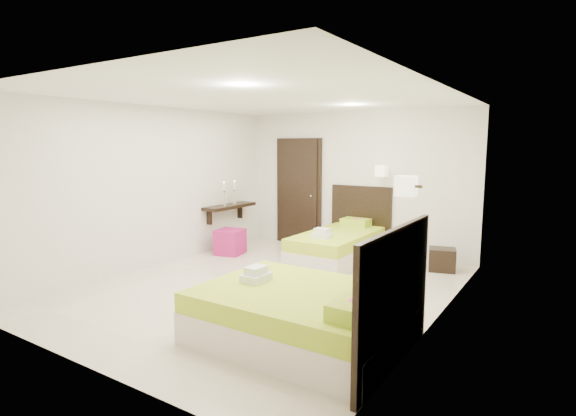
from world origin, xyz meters
The scene contains 7 objects.
floor centered at (0.00, 0.00, 0.00)m, with size 5.50×5.50×0.00m, color beige.
bed_single centered at (0.15, 1.84, 0.30)m, with size 1.19×1.98×1.63m.
bed_double centered at (1.32, -1.22, 0.30)m, with size 2.03×1.72×1.67m.
nightstand centered at (1.78, 2.20, 0.18)m, with size 0.40×0.36×0.36m, color black.
ottoman centered at (-1.76, 1.22, 0.23)m, with size 0.46×0.46×0.46m, color #941355.
door centered at (-1.20, 2.70, 1.05)m, with size 1.02×0.15×2.14m.
console_shelf centered at (-2.08, 1.60, 0.82)m, with size 0.35×1.20×0.78m.
Camera 1 is at (3.50, -4.95, 1.96)m, focal length 28.00 mm.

